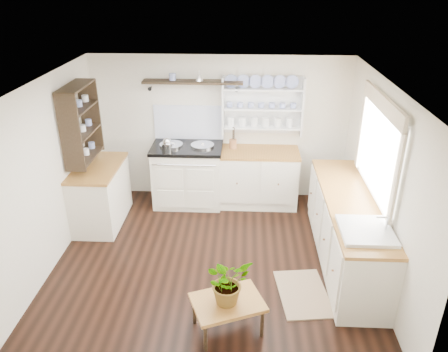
{
  "coord_description": "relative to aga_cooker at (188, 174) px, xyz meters",
  "views": [
    {
      "loc": [
        0.39,
        -4.66,
        3.42
      ],
      "look_at": [
        0.14,
        0.25,
        1.1
      ],
      "focal_mm": 35.0,
      "sensor_mm": 36.0,
      "label": 1
    }
  ],
  "objects": [
    {
      "name": "wall_back",
      "position": [
        0.5,
        0.33,
        0.65
      ],
      "size": [
        4.0,
        0.02,
        2.3
      ],
      "primitive_type": "cube",
      "color": "beige",
      "rests_on": "ground"
    },
    {
      "name": "back_cabinets",
      "position": [
        1.1,
        0.03,
        -0.03
      ],
      "size": [
        1.27,
        0.63,
        0.9
      ],
      "color": "silver",
      "rests_on": "floor"
    },
    {
      "name": "plate_rack",
      "position": [
        1.15,
        0.29,
        1.06
      ],
      "size": [
        1.2,
        0.22,
        0.9
      ],
      "color": "white",
      "rests_on": "wall_back"
    },
    {
      "name": "right_cabinets",
      "position": [
        2.2,
        -1.47,
        -0.04
      ],
      "size": [
        0.62,
        2.43,
        0.9
      ],
      "color": "silver",
      "rests_on": "floor"
    },
    {
      "name": "center_table",
      "position": [
        0.75,
        -2.77,
        -0.16
      ],
      "size": [
        0.84,
        0.73,
        0.38
      ],
      "rotation": [
        0.0,
        0.0,
        0.38
      ],
      "color": "brown",
      "rests_on": "floor"
    },
    {
      "name": "potted_plant",
      "position": [
        0.75,
        -2.77,
        0.13
      ],
      "size": [
        0.59,
        0.58,
        0.49
      ],
      "primitive_type": "imported",
      "rotation": [
        0.0,
        0.0,
        0.69
      ],
      "color": "#3F7233",
      "rests_on": "center_table"
    },
    {
      "name": "wall_left",
      "position": [
        -1.5,
        -1.57,
        0.65
      ],
      "size": [
        0.02,
        3.8,
        2.3
      ],
      "primitive_type": "cube",
      "color": "beige",
      "rests_on": "ground"
    },
    {
      "name": "ceiling",
      "position": [
        0.5,
        -1.57,
        1.8
      ],
      "size": [
        4.0,
        3.8,
        0.01
      ],
      "primitive_type": "cube",
      "color": "white",
      "rests_on": "wall_back"
    },
    {
      "name": "high_shelf",
      "position": [
        0.1,
        0.21,
        1.41
      ],
      "size": [
        1.5,
        0.29,
        0.16
      ],
      "color": "black",
      "rests_on": "wall_back"
    },
    {
      "name": "floor_rug",
      "position": [
        1.61,
        -2.17,
        -0.49
      ],
      "size": [
        0.65,
        0.91,
        0.02
      ],
      "primitive_type": "cube",
      "rotation": [
        0.0,
        0.0,
        0.13
      ],
      "color": "#85624D",
      "rests_on": "floor"
    },
    {
      "name": "kettle",
      "position": [
        -0.28,
        -0.12,
        0.54
      ],
      "size": [
        0.17,
        0.17,
        0.21
      ],
      "primitive_type": null,
      "color": "silver",
      "rests_on": "aga_cooker"
    },
    {
      "name": "wall_right",
      "position": [
        2.5,
        -1.57,
        0.65
      ],
      "size": [
        0.02,
        3.8,
        2.3
      ],
      "primitive_type": "cube",
      "color": "beige",
      "rests_on": "ground"
    },
    {
      "name": "utensil_crock",
      "position": [
        0.71,
        0.11,
        0.48
      ],
      "size": [
        0.12,
        0.12,
        0.14
      ],
      "primitive_type": "cylinder",
      "color": "#965E37",
      "rests_on": "back_cabinets"
    },
    {
      "name": "floor",
      "position": [
        0.5,
        -1.57,
        -0.5
      ],
      "size": [
        4.0,
        3.8,
        0.01
      ],
      "primitive_type": "cube",
      "color": "black",
      "rests_on": "ground"
    },
    {
      "name": "left_shelving",
      "position": [
        -1.34,
        -0.67,
        1.05
      ],
      "size": [
        0.28,
        0.8,
        1.05
      ],
      "primitive_type": "cube",
      "color": "black",
      "rests_on": "wall_left"
    },
    {
      "name": "left_cabinets",
      "position": [
        -1.2,
        -0.67,
        -0.04
      ],
      "size": [
        0.62,
        1.13,
        0.9
      ],
      "color": "silver",
      "rests_on": "floor"
    },
    {
      "name": "belfast_sink",
      "position": [
        2.2,
        -2.22,
        0.31
      ],
      "size": [
        0.55,
        0.6,
        0.45
      ],
      "color": "white",
      "rests_on": "right_cabinets"
    },
    {
      "name": "window",
      "position": [
        2.45,
        -1.42,
        1.07
      ],
      "size": [
        0.08,
        1.55,
        1.22
      ],
      "color": "white",
      "rests_on": "wall_right"
    },
    {
      "name": "aga_cooker",
      "position": [
        0.0,
        0.0,
        0.0
      ],
      "size": [
        1.09,
        0.75,
        1.0
      ],
      "color": "white",
      "rests_on": "floor"
    }
  ]
}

